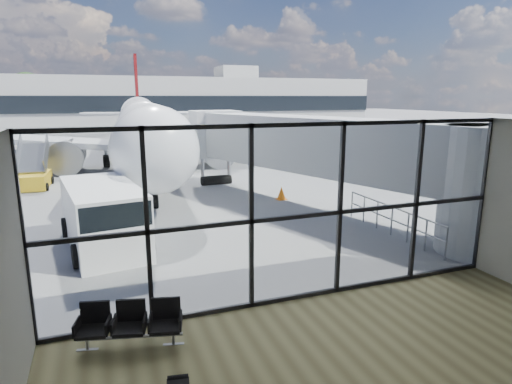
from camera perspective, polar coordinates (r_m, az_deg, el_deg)
ground at (r=49.62m, az=-14.99°, el=6.31°), size 220.00×220.00×0.00m
lounge_shell at (r=6.68m, az=23.88°, el=-9.90°), size 12.02×8.01×4.51m
glass_curtain_wall at (r=10.56m, az=5.50°, el=-3.02°), size 12.10×0.12×4.50m
jet_bridge at (r=18.87m, az=9.74°, el=5.36°), size 8.00×16.50×4.33m
apron_railing at (r=16.73m, az=17.65°, el=-3.12°), size 0.06×5.46×1.11m
far_terminal at (r=71.24m, az=-17.38°, el=11.35°), size 80.00×12.20×11.00m
tree_5 at (r=81.85m, az=-28.18°, el=11.72°), size 6.27×6.27×9.03m
seating_row at (r=9.62m, az=-16.40°, el=-16.24°), size 2.13×1.05×0.94m
airliner at (r=33.99m, az=-14.86°, el=8.49°), size 31.70×36.77×9.47m
service_van at (r=15.43m, az=-19.62°, el=-3.05°), size 3.01×5.25×2.17m
belt_loader at (r=30.60m, az=-30.61°, el=2.35°), size 2.55×3.80×1.67m
mobile_stairs at (r=27.38m, az=-27.58°, el=1.67°), size 1.93×3.43×2.36m
traffic_cone_a at (r=24.37m, az=-13.18°, el=0.98°), size 0.46×0.46×0.65m
traffic_cone_b at (r=21.58m, az=3.40°, el=-0.16°), size 0.47×0.47×0.67m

